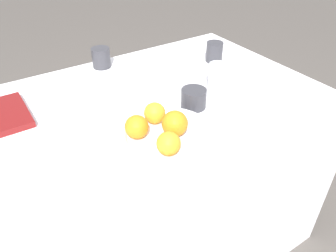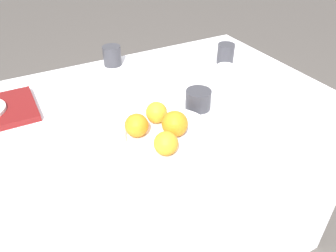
% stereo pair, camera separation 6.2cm
% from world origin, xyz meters
% --- Properties ---
extents(ground_plane, '(12.00, 12.00, 0.00)m').
position_xyz_m(ground_plane, '(0.00, 0.00, 0.00)').
color(ground_plane, '#4C4742').
extents(table, '(1.36, 0.82, 0.75)m').
position_xyz_m(table, '(0.00, 0.00, 0.37)').
color(table, white).
rests_on(table, ground_plane).
extents(fruit_platter, '(0.28, 0.28, 0.03)m').
position_xyz_m(fruit_platter, '(-0.00, -0.22, 0.76)').
color(fruit_platter, silver).
rests_on(fruit_platter, table).
extents(orange_0, '(0.07, 0.07, 0.07)m').
position_xyz_m(orange_0, '(0.02, -0.23, 0.81)').
color(orange_0, orange).
rests_on(orange_0, fruit_platter).
extents(orange_1, '(0.07, 0.07, 0.07)m').
position_xyz_m(orange_1, '(-0.08, -0.18, 0.80)').
color(orange_1, orange).
rests_on(orange_1, fruit_platter).
extents(orange_2, '(0.07, 0.07, 0.07)m').
position_xyz_m(orange_2, '(-0.05, -0.29, 0.80)').
color(orange_2, orange).
rests_on(orange_2, fruit_platter).
extents(orange_3, '(0.06, 0.06, 0.06)m').
position_xyz_m(orange_3, '(-0.00, -0.15, 0.80)').
color(orange_3, orange).
rests_on(orange_3, fruit_platter).
extents(water_glass, '(0.07, 0.07, 0.10)m').
position_xyz_m(water_glass, '(0.31, -0.06, 0.80)').
color(water_glass, silver).
rests_on(water_glass, table).
extents(cup_0, '(0.08, 0.08, 0.06)m').
position_xyz_m(cup_0, '(0.17, -0.11, 0.78)').
color(cup_0, '#333338').
rests_on(cup_0, table).
extents(cup_1, '(0.07, 0.07, 0.08)m').
position_xyz_m(cup_1, '(0.47, 0.14, 0.79)').
color(cup_1, '#333338').
rests_on(cup_1, table).
extents(cup_2, '(0.07, 0.07, 0.08)m').
position_xyz_m(cup_2, '(0.04, 0.35, 0.79)').
color(cup_2, '#333338').
rests_on(cup_2, table).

